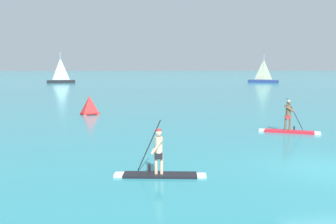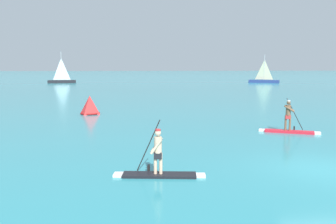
# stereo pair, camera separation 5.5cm
# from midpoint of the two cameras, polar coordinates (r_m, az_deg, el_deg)

# --- Properties ---
(ground) EXTENTS (440.00, 440.00, 0.00)m
(ground) POSITION_cam_midpoint_polar(r_m,az_deg,el_deg) (14.41, 23.28, -8.14)
(ground) COLOR teal
(paddleboarder_near_left) EXTENTS (3.10, 1.01, 1.91)m
(paddleboarder_near_left) POSITION_cam_midpoint_polar(r_m,az_deg,el_deg) (12.35, -1.55, -8.24)
(paddleboarder_near_left) COLOR black
(paddleboarder_near_left) RESTS_ON ground
(paddleboarder_mid_center) EXTENTS (3.11, 1.64, 1.89)m
(paddleboarder_mid_center) POSITION_cam_midpoint_polar(r_m,az_deg,el_deg) (21.19, 18.24, -2.04)
(paddleboarder_mid_center) COLOR red
(paddleboarder_mid_center) RESTS_ON ground
(race_marker_buoy) EXTENTS (1.62, 1.62, 1.39)m
(race_marker_buoy) POSITION_cam_midpoint_polar(r_m,az_deg,el_deg) (28.32, -12.14, 0.94)
(race_marker_buoy) COLOR red
(race_marker_buoy) RESTS_ON ground
(sailboat_left_horizon) EXTENTS (5.67, 2.21, 6.37)m
(sailboat_left_horizon) POSITION_cam_midpoint_polar(r_m,az_deg,el_deg) (78.70, -16.31, 4.85)
(sailboat_left_horizon) COLOR black
(sailboat_left_horizon) RESTS_ON ground
(sailboat_right_horizon) EXTENTS (6.13, 4.34, 5.83)m
(sailboat_right_horizon) POSITION_cam_midpoint_polar(r_m,az_deg,el_deg) (79.33, 14.56, 4.90)
(sailboat_right_horizon) COLOR navy
(sailboat_right_horizon) RESTS_ON ground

